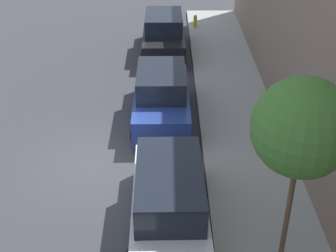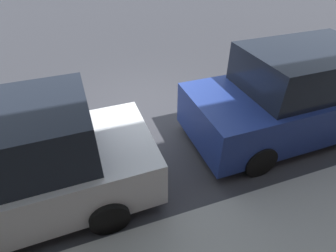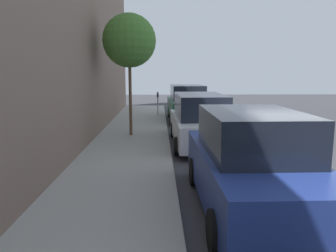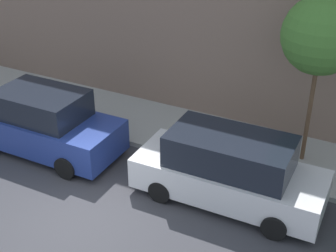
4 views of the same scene
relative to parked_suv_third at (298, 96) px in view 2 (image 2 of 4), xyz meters
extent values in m
plane|color=#38383D|center=(-2.10, -2.92, -0.93)|extent=(60.00, 60.00, 0.00)
cylinder|color=black|center=(-0.63, -4.34, -0.62)|extent=(0.22, 0.62, 0.62)
cylinder|color=black|center=(1.17, -4.34, -0.62)|extent=(0.22, 0.62, 0.62)
cube|color=navy|center=(0.00, 0.00, -0.23)|extent=(2.00, 4.82, 0.96)
cube|color=black|center=(0.00, 0.00, 0.65)|extent=(1.75, 2.61, 0.80)
cylinder|color=black|center=(-0.93, 1.49, -0.60)|extent=(0.22, 0.67, 0.67)
cylinder|color=black|center=(-0.93, -1.49, -0.60)|extent=(0.22, 0.67, 0.67)
cylinder|color=black|center=(0.93, -1.49, -0.60)|extent=(0.22, 0.67, 0.67)
camera|label=1|loc=(0.24, -15.21, 7.81)|focal=50.00mm
camera|label=2|loc=(3.69, -4.28, 2.88)|focal=28.00mm
camera|label=3|loc=(1.79, 6.09, 1.79)|focal=35.00mm
camera|label=4|loc=(-9.26, -9.10, 6.73)|focal=50.00mm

